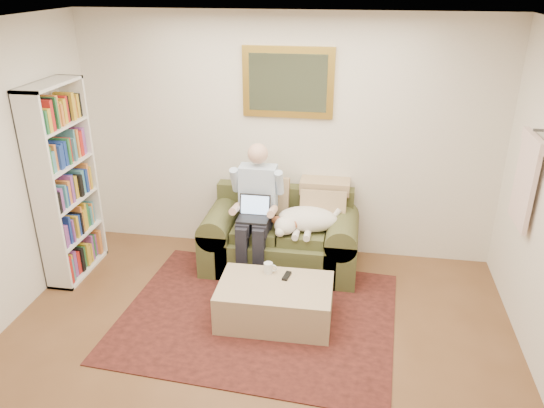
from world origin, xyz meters
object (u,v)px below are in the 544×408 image
(seated_man, at_px, (255,213))
(sleeping_dog, at_px, (308,219))
(laptop, at_px, (254,212))
(sofa, at_px, (281,243))
(ottoman, at_px, (275,302))
(coffee_mug, at_px, (268,268))
(bookshelf, at_px, (65,183))

(seated_man, distance_m, sleeping_dog, 0.54)
(laptop, xyz_separation_m, sleeping_dog, (0.53, 0.13, -0.09))
(sofa, height_order, seated_man, seated_man)
(ottoman, distance_m, coffee_mug, 0.33)
(ottoman, height_order, coffee_mug, coffee_mug)
(laptop, height_order, sleeping_dog, laptop)
(sofa, xyz_separation_m, bookshelf, (-2.12, -0.46, 0.72))
(sofa, distance_m, seated_man, 0.49)
(sleeping_dog, bearing_deg, coffee_mug, -112.72)
(seated_man, distance_m, laptop, 0.07)
(sleeping_dog, height_order, bookshelf, bookshelf)
(ottoman, relative_size, coffee_mug, 10.19)
(laptop, bearing_deg, coffee_mug, -66.53)
(laptop, relative_size, sleeping_dog, 0.47)
(sofa, relative_size, bookshelf, 0.81)
(seated_man, height_order, coffee_mug, seated_man)
(coffee_mug, bearing_deg, laptop, 113.47)
(sleeping_dog, distance_m, ottoman, 1.01)
(bookshelf, bearing_deg, ottoman, -13.22)
(sofa, distance_m, ottoman, 0.99)
(laptop, height_order, bookshelf, bookshelf)
(sleeping_dog, bearing_deg, bookshelf, -171.18)
(sleeping_dog, distance_m, coffee_mug, 0.78)
(sleeping_dog, relative_size, ottoman, 0.65)
(laptop, bearing_deg, sofa, 41.02)
(seated_man, bearing_deg, laptop, -90.00)
(sofa, relative_size, ottoman, 1.59)
(seated_man, xyz_separation_m, coffee_mug, (0.24, -0.62, -0.26))
(sofa, relative_size, laptop, 5.15)
(bookshelf, bearing_deg, sleeping_dog, 8.82)
(ottoman, bearing_deg, sleeping_dog, 77.87)
(laptop, height_order, ottoman, laptop)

